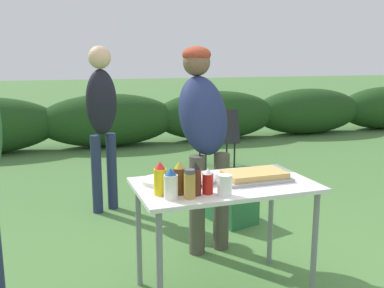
{
  "coord_description": "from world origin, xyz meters",
  "views": [
    {
      "loc": [
        -1.02,
        -2.34,
        1.49
      ],
      "look_at": [
        -0.03,
        0.52,
        0.89
      ],
      "focal_mm": 40.0,
      "sensor_mm": 36.0,
      "label": 1
    }
  ],
  "objects_px": {
    "mustard_bottle": "(160,179)",
    "cooler_box": "(230,203)",
    "folding_table": "(224,195)",
    "paper_cup_stack": "(225,185)",
    "standing_person_in_navy_coat": "(203,126)",
    "ketchup_bottle": "(208,182)",
    "standing_person_in_olive_jacket": "(102,112)",
    "food_tray": "(255,176)",
    "spice_jar": "(190,184)",
    "beer_bottle": "(179,178)",
    "mayo_bottle": "(171,184)",
    "bbq_sauce_bottle": "(195,179)",
    "camp_chair_green_behind_table": "(219,135)",
    "mixing_bowl": "(199,178)",
    "plate_stack": "(161,181)"
  },
  "relations": [
    {
      "from": "beer_bottle",
      "to": "mustard_bottle",
      "type": "bearing_deg",
      "value": 168.08
    },
    {
      "from": "bbq_sauce_bottle",
      "to": "camp_chair_green_behind_table",
      "type": "height_order",
      "value": "bbq_sauce_bottle"
    },
    {
      "from": "cooler_box",
      "to": "paper_cup_stack",
      "type": "bearing_deg",
      "value": -38.94
    },
    {
      "from": "mustard_bottle",
      "to": "cooler_box",
      "type": "distance_m",
      "value": 1.72
    },
    {
      "from": "bbq_sauce_bottle",
      "to": "beer_bottle",
      "type": "distance_m",
      "value": 0.09
    },
    {
      "from": "standing_person_in_olive_jacket",
      "to": "mustard_bottle",
      "type": "bearing_deg",
      "value": -110.4
    },
    {
      "from": "standing_person_in_navy_coat",
      "to": "spice_jar",
      "type": "bearing_deg",
      "value": -120.72
    },
    {
      "from": "food_tray",
      "to": "spice_jar",
      "type": "height_order",
      "value": "spice_jar"
    },
    {
      "from": "folding_table",
      "to": "beer_bottle",
      "type": "xyz_separation_m",
      "value": [
        -0.33,
        -0.12,
        0.17
      ]
    },
    {
      "from": "food_tray",
      "to": "standing_person_in_navy_coat",
      "type": "distance_m",
      "value": 0.76
    },
    {
      "from": "folding_table",
      "to": "plate_stack",
      "type": "distance_m",
      "value": 0.4
    },
    {
      "from": "mustard_bottle",
      "to": "standing_person_in_navy_coat",
      "type": "height_order",
      "value": "standing_person_in_navy_coat"
    },
    {
      "from": "bbq_sauce_bottle",
      "to": "mustard_bottle",
      "type": "height_order",
      "value": "same"
    },
    {
      "from": "folding_table",
      "to": "standing_person_in_navy_coat",
      "type": "bearing_deg",
      "value": 79.82
    },
    {
      "from": "food_tray",
      "to": "mustard_bottle",
      "type": "xyz_separation_m",
      "value": [
        -0.64,
        -0.09,
        0.07
      ]
    },
    {
      "from": "ketchup_bottle",
      "to": "spice_jar",
      "type": "bearing_deg",
      "value": -159.93
    },
    {
      "from": "mixing_bowl",
      "to": "bbq_sauce_bottle",
      "type": "distance_m",
      "value": 0.25
    },
    {
      "from": "plate_stack",
      "to": "standing_person_in_navy_coat",
      "type": "distance_m",
      "value": 0.81
    },
    {
      "from": "paper_cup_stack",
      "to": "ketchup_bottle",
      "type": "xyz_separation_m",
      "value": [
        -0.08,
        0.06,
        0.01
      ]
    },
    {
      "from": "mayo_bottle",
      "to": "bbq_sauce_bottle",
      "type": "bearing_deg",
      "value": 9.07
    },
    {
      "from": "folding_table",
      "to": "paper_cup_stack",
      "type": "xyz_separation_m",
      "value": [
        -0.1,
        -0.23,
        0.14
      ]
    },
    {
      "from": "plate_stack",
      "to": "standing_person_in_navy_coat",
      "type": "bearing_deg",
      "value": 49.89
    },
    {
      "from": "beer_bottle",
      "to": "mayo_bottle",
      "type": "bearing_deg",
      "value": -135.05
    },
    {
      "from": "folding_table",
      "to": "mustard_bottle",
      "type": "height_order",
      "value": "mustard_bottle"
    },
    {
      "from": "bbq_sauce_bottle",
      "to": "spice_jar",
      "type": "bearing_deg",
      "value": -136.98
    },
    {
      "from": "mixing_bowl",
      "to": "standing_person_in_navy_coat",
      "type": "distance_m",
      "value": 0.75
    },
    {
      "from": "ketchup_bottle",
      "to": "standing_person_in_olive_jacket",
      "type": "distance_m",
      "value": 2.0
    },
    {
      "from": "folding_table",
      "to": "bbq_sauce_bottle",
      "type": "height_order",
      "value": "bbq_sauce_bottle"
    },
    {
      "from": "paper_cup_stack",
      "to": "standing_person_in_navy_coat",
      "type": "distance_m",
      "value": 0.99
    },
    {
      "from": "folding_table",
      "to": "paper_cup_stack",
      "type": "height_order",
      "value": "paper_cup_stack"
    },
    {
      "from": "food_tray",
      "to": "bbq_sauce_bottle",
      "type": "bearing_deg",
      "value": -160.78
    },
    {
      "from": "folding_table",
      "to": "paper_cup_stack",
      "type": "distance_m",
      "value": 0.28
    },
    {
      "from": "bbq_sauce_bottle",
      "to": "ketchup_bottle",
      "type": "distance_m",
      "value": 0.08
    },
    {
      "from": "standing_person_in_navy_coat",
      "to": "cooler_box",
      "type": "distance_m",
      "value": 1.02
    },
    {
      "from": "plate_stack",
      "to": "beer_bottle",
      "type": "bearing_deg",
      "value": -79.43
    },
    {
      "from": "folding_table",
      "to": "mixing_bowl",
      "type": "relative_size",
      "value": 4.79
    },
    {
      "from": "spice_jar",
      "to": "beer_bottle",
      "type": "xyz_separation_m",
      "value": [
        -0.03,
        0.09,
        0.01
      ]
    },
    {
      "from": "spice_jar",
      "to": "cooler_box",
      "type": "height_order",
      "value": "spice_jar"
    },
    {
      "from": "mustard_bottle",
      "to": "bbq_sauce_bottle",
      "type": "bearing_deg",
      "value": -20.44
    },
    {
      "from": "bbq_sauce_bottle",
      "to": "camp_chair_green_behind_table",
      "type": "xyz_separation_m",
      "value": [
        1.44,
        3.12,
        -0.36
      ]
    },
    {
      "from": "spice_jar",
      "to": "bbq_sauce_bottle",
      "type": "distance_m",
      "value": 0.07
    },
    {
      "from": "folding_table",
      "to": "camp_chair_green_behind_table",
      "type": "bearing_deg",
      "value": 68.03
    },
    {
      "from": "mayo_bottle",
      "to": "folding_table",
      "type": "bearing_deg",
      "value": 25.13
    },
    {
      "from": "bbq_sauce_bottle",
      "to": "cooler_box",
      "type": "relative_size",
      "value": 0.35
    },
    {
      "from": "bbq_sauce_bottle",
      "to": "camp_chair_green_behind_table",
      "type": "distance_m",
      "value": 3.46
    },
    {
      "from": "ketchup_bottle",
      "to": "paper_cup_stack",
      "type": "bearing_deg",
      "value": -40.0
    },
    {
      "from": "beer_bottle",
      "to": "mixing_bowl",
      "type": "bearing_deg",
      "value": 43.14
    },
    {
      "from": "folding_table",
      "to": "spice_jar",
      "type": "distance_m",
      "value": 0.4
    },
    {
      "from": "food_tray",
      "to": "standing_person_in_olive_jacket",
      "type": "bearing_deg",
      "value": 111.57
    },
    {
      "from": "food_tray",
      "to": "standing_person_in_navy_coat",
      "type": "bearing_deg",
      "value": 96.03
    }
  ]
}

